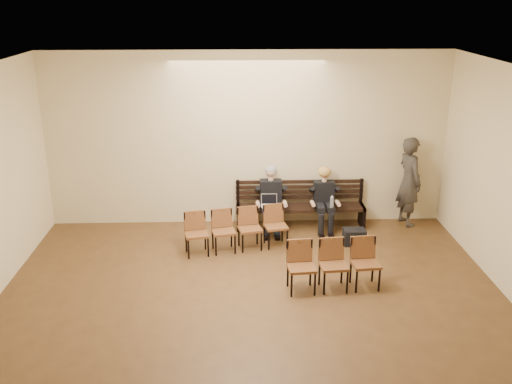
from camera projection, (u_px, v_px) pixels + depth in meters
ground at (256, 371)px, 7.21m from camera, size 10.00×10.00×0.00m
room_walls at (254, 161)px, 7.11m from camera, size 8.02×10.01×3.51m
bench at (300, 216)px, 11.56m from camera, size 2.60×0.90×0.45m
seated_man at (271, 200)px, 11.29m from camera, size 0.53×0.74×1.28m
seated_woman at (324, 202)px, 11.34m from camera, size 0.50×0.69×1.16m
laptop at (269, 208)px, 11.08m from camera, size 0.32×0.26×0.23m
water_bottle at (332, 208)px, 11.07m from camera, size 0.08×0.08×0.24m
bag at (354, 237)px, 10.78m from camera, size 0.41×0.29×0.30m
passerby at (410, 175)px, 11.45m from camera, size 0.70×0.88×2.11m
chair_row_front at (334, 266)px, 9.07m from camera, size 1.51×0.58×0.82m
chair_row_back at (237, 230)px, 10.47m from camera, size 1.94×0.82×0.78m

